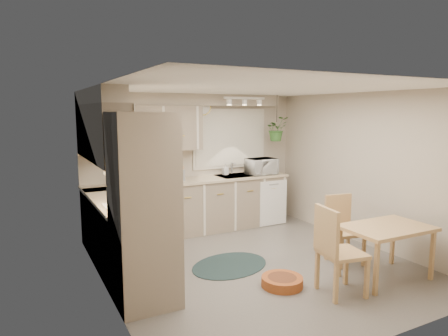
{
  "coord_description": "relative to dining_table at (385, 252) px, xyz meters",
  "views": [
    {
      "loc": [
        -2.85,
        -4.46,
        2.11
      ],
      "look_at": [
        -0.22,
        0.55,
        1.3
      ],
      "focal_mm": 32.0,
      "sensor_mm": 36.0,
      "label": 1
    }
  ],
  "objects": [
    {
      "name": "sink",
      "position": [
        -0.5,
        2.93,
        0.56
      ],
      "size": [
        0.7,
        0.48,
        0.1
      ],
      "primitive_type": "cube",
      "color": "#9C9FA4",
      "rests_on": "counter_back"
    },
    {
      "name": "toaster",
      "position": [
        -1.7,
        2.95,
        0.69
      ],
      "size": [
        0.32,
        0.19,
        0.19
      ],
      "primitive_type": "cube",
      "rotation": [
        0.0,
        0.0,
        -0.05
      ],
      "color": "#9C9FA4",
      "rests_on": "counter_back"
    },
    {
      "name": "dishwasher_front",
      "position": [
        0.1,
        2.62,
        0.08
      ],
      "size": [
        0.58,
        0.02,
        0.83
      ],
      "primitive_type": "cube",
      "color": "white",
      "rests_on": "base_cab_back"
    },
    {
      "name": "base_cab_back",
      "position": [
        -1.4,
        2.93,
        0.11
      ],
      "size": [
        3.6,
        0.6,
        0.9
      ],
      "primitive_type": "cube",
      "color": "gray",
      "rests_on": "floor"
    },
    {
      "name": "soap_bottle",
      "position": [
        -0.67,
        3.08,
        0.65
      ],
      "size": [
        0.11,
        0.21,
        0.1
      ],
      "primitive_type": "imported",
      "rotation": [
        0.0,
        0.0,
        0.05
      ],
      "color": "white",
      "rests_on": "counter_back"
    },
    {
      "name": "pet_bed",
      "position": [
        -1.3,
        0.4,
        -0.28
      ],
      "size": [
        0.62,
        0.62,
        0.12
      ],
      "primitive_type": "cylinder",
      "rotation": [
        0.0,
        0.0,
        -0.28
      ],
      "color": "#A24120",
      "rests_on": "floor"
    },
    {
      "name": "microwave",
      "position": [
        -0.04,
        2.83,
        0.78
      ],
      "size": [
        0.56,
        0.34,
        0.37
      ],
      "primitive_type": "imported",
      "rotation": [
        0.0,
        0.0,
        0.07
      ],
      "color": "white",
      "rests_on": "counter_back"
    },
    {
      "name": "wall_front",
      "position": [
        -1.2,
        -0.97,
        0.86
      ],
      "size": [
        4.0,
        0.04,
        2.4
      ],
      "primitive_type": "cube",
      "color": "#AFA390",
      "rests_on": "floor"
    },
    {
      "name": "base_cab_left",
      "position": [
        -2.9,
        2.0,
        0.11
      ],
      "size": [
        0.6,
        1.85,
        0.9
      ],
      "primitive_type": "cube",
      "color": "gray",
      "rests_on": "floor"
    },
    {
      "name": "wall_clock",
      "position": [
        -1.05,
        3.2,
        1.84
      ],
      "size": [
        0.3,
        0.03,
        0.3
      ],
      "primitive_type": "cylinder",
      "rotation": [
        1.57,
        0.0,
        0.0
      ],
      "color": "gold",
      "rests_on": "wall_back"
    },
    {
      "name": "counter_back",
      "position": [
        -1.4,
        2.92,
        0.58
      ],
      "size": [
        3.64,
        0.64,
        0.04
      ],
      "primitive_type": "cube",
      "color": "beige",
      "rests_on": "base_cab_back"
    },
    {
      "name": "wall_oven_face",
      "position": [
        -2.56,
        0.75,
        0.71
      ],
      "size": [
        0.02,
        0.56,
        0.58
      ],
      "primitive_type": "cube",
      "color": "white",
      "rests_on": "oven_stack"
    },
    {
      "name": "window_frame",
      "position": [
        -0.5,
        3.21,
        1.26
      ],
      "size": [
        1.5,
        0.02,
        1.1
      ],
      "primitive_type": "cube",
      "color": "beige",
      "rests_on": "wall_back"
    },
    {
      "name": "coffee_maker",
      "position": [
        -2.39,
        2.93,
        0.74
      ],
      "size": [
        0.19,
        0.22,
        0.28
      ],
      "primitive_type": "cube",
      "rotation": [
        0.0,
        0.0,
        -0.16
      ],
      "color": "black",
      "rests_on": "counter_back"
    },
    {
      "name": "wall_right",
      "position": [
        0.8,
        1.13,
        0.86
      ],
      "size": [
        0.04,
        4.2,
        2.4
      ],
      "primitive_type": "cube",
      "color": "#AFA390",
      "rests_on": "floor"
    },
    {
      "name": "cooktop",
      "position": [
        -2.88,
        1.43,
        0.6
      ],
      "size": [
        0.52,
        0.58,
        0.02
      ],
      "primitive_type": "cube",
      "color": "white",
      "rests_on": "counter_left"
    },
    {
      "name": "wall_back",
      "position": [
        -1.2,
        3.23,
        0.86
      ],
      "size": [
        4.0,
        0.04,
        2.4
      ],
      "primitive_type": "cube",
      "color": "#AFA390",
      "rests_on": "floor"
    },
    {
      "name": "counter_left",
      "position": [
        -2.89,
        2.0,
        0.58
      ],
      "size": [
        0.64,
        1.89,
        0.04
      ],
      "primitive_type": "cube",
      "color": "beige",
      "rests_on": "base_cab_left"
    },
    {
      "name": "oven_stack",
      "position": [
        -2.88,
        0.75,
        0.71
      ],
      "size": [
        0.65,
        0.65,
        2.1
      ],
      "primitive_type": "cube",
      "color": "gray",
      "rests_on": "floor"
    },
    {
      "name": "soffit_back",
      "position": [
        -1.4,
        3.08,
        1.96
      ],
      "size": [
        3.6,
        0.3,
        0.2
      ],
      "primitive_type": "cube",
      "color": "#AFA390",
      "rests_on": "wall_back"
    },
    {
      "name": "wall_left",
      "position": [
        -3.2,
        1.13,
        0.86
      ],
      "size": [
        0.04,
        4.2,
        2.4
      ],
      "primitive_type": "cube",
      "color": "#AFA390",
      "rests_on": "floor"
    },
    {
      "name": "range_hood",
      "position": [
        -2.9,
        1.43,
        1.06
      ],
      "size": [
        0.4,
        0.6,
        0.14
      ],
      "primitive_type": "cube",
      "color": "white",
      "rests_on": "upper_cab_left"
    },
    {
      "name": "ceiling",
      "position": [
        -1.2,
        1.13,
        2.06
      ],
      "size": [
        4.2,
        4.2,
        0.0
      ],
      "primitive_type": "plane",
      "color": "white",
      "rests_on": "wall_back"
    },
    {
      "name": "dining_table",
      "position": [
        0.0,
        0.0,
        0.0
      ],
      "size": [
        1.1,
        0.74,
        0.68
      ],
      "primitive_type": "cube",
      "rotation": [
        0.0,
        0.0,
        -0.02
      ],
      "color": "tan",
      "rests_on": "floor"
    },
    {
      "name": "upper_cab_left",
      "position": [
        -3.03,
        2.13,
        1.48
      ],
      "size": [
        0.35,
        2.0,
        0.75
      ],
      "primitive_type": "cube",
      "color": "gray",
      "rests_on": "wall_left"
    },
    {
      "name": "knife_block",
      "position": [
        -1.6,
        2.98,
        0.72
      ],
      "size": [
        0.12,
        0.12,
        0.24
      ],
      "primitive_type": "cube",
      "rotation": [
        0.0,
        0.0,
        0.08
      ],
      "color": "tan",
      "rests_on": "counter_back"
    },
    {
      "name": "floor",
      "position": [
        -1.2,
        1.13,
        -0.34
      ],
      "size": [
        4.2,
        4.2,
        0.0
      ],
      "primitive_type": "plane",
      "color": "#635F57",
      "rests_on": "ground"
    },
    {
      "name": "hanging_plant",
      "position": [
        0.29,
        2.83,
        1.39
      ],
      "size": [
        0.45,
        0.49,
        0.36
      ],
      "primitive_type": "imported",
      "rotation": [
        0.0,
        0.0,
        -0.09
      ],
      "color": "#336628",
      "rests_on": "ceiling"
    },
    {
      "name": "track_light_bar",
      "position": [
        -0.5,
        2.68,
        1.99
      ],
      "size": [
        0.8,
        0.04,
        0.04
      ],
      "primitive_type": "cube",
      "color": "white",
      "rests_on": "ceiling"
    },
    {
      "name": "chair_back",
      "position": [
        -0.07,
        0.62,
        0.13
      ],
      "size": [
        0.51,
        0.51,
        0.94
      ],
      "primitive_type": "cube",
      "rotation": [
        0.0,
        0.0,
        2.98
      ],
      "color": "tan",
      "rests_on": "floor"
    },
    {
      "name": "window_blinds",
      "position": [
        -0.5,
        3.2,
        1.26
      ],
      "size": [
        1.4,
        0.02,
        1.0
      ],
      "primitive_type": "cube",
      "color": "white",
      "rests_on": "wall_back"
    },
    {
      "name": "upper_cab_back",
      "position": [
        -2.2,
        3.05,
        1.48
      ],
      "size": [
        2.0,
        0.35,
        0.75
      ],
      "primitive_type": "cube",
      "color": "gray",
      "rests_on": "wall_back"
    },
    {
      "name": "soffit_left",
      "position": [
        -3.05,
        2.13,
        1.96
      ],
      "size": [
        0.3,
        2.0,
        0.2
      ],
      "primitive_type": "cube",
      "color": "#AFA390",
      "rests_on": "wall_left"
    },
    {
      "name": "braided_rug",
      "position": [
        -1.55,
        1.27,
        -0.34
      ],
      "size": [
        1.34,
        1.15,
        0.01
      ],
      "primitive_type": "ellipsoid",
      "rotation": [
        0.0,
        0.0,
        0.28
      ],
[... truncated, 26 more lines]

